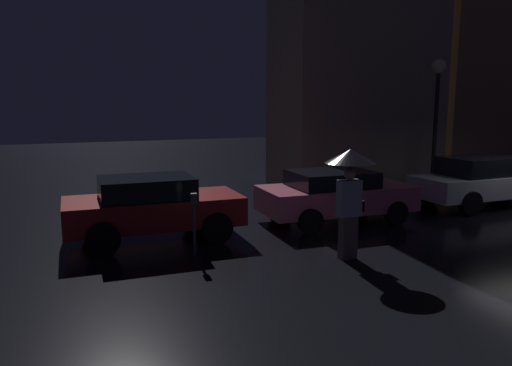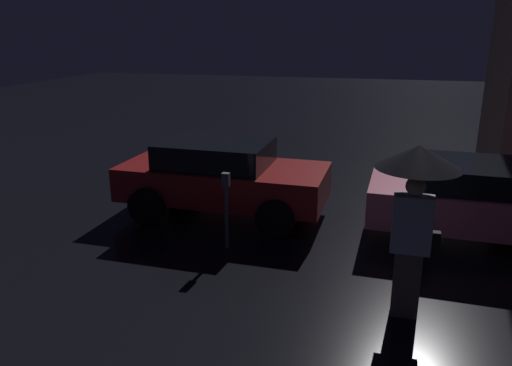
# 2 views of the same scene
# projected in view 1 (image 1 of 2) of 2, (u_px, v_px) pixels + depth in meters

# --- Properties ---
(building_facade_left) EXTENTS (6.07, 3.00, 9.37)m
(building_facade_left) POSITION_uv_depth(u_px,v_px,m) (357.00, 58.00, 18.44)
(building_facade_left) COLOR gray
(building_facade_left) RESTS_ON ground
(parked_car_red) EXTENTS (3.95, 1.93, 1.45)m
(parked_car_red) POSITION_uv_depth(u_px,v_px,m) (152.00, 206.00, 11.27)
(parked_car_red) COLOR maroon
(parked_car_red) RESTS_ON ground
(parked_car_pink) EXTENTS (4.03, 2.00, 1.34)m
(parked_car_pink) POSITION_uv_depth(u_px,v_px,m) (335.00, 194.00, 12.99)
(parked_car_pink) COLOR #DB6684
(parked_car_pink) RESTS_ON ground
(parked_car_white) EXTENTS (4.70, 1.90, 1.49)m
(parked_car_white) POSITION_uv_depth(u_px,v_px,m) (486.00, 180.00, 14.92)
(parked_car_white) COLOR silver
(parked_car_white) RESTS_ON ground
(pedestrian_with_umbrella) EXTENTS (1.00, 1.00, 2.21)m
(pedestrian_with_umbrella) POSITION_uv_depth(u_px,v_px,m) (350.00, 177.00, 9.76)
(pedestrian_with_umbrella) COLOR #66564C
(pedestrian_with_umbrella) RESTS_ON ground
(parking_meter) EXTENTS (0.12, 0.10, 1.29)m
(parking_meter) POSITION_uv_depth(u_px,v_px,m) (194.00, 217.00, 10.10)
(parking_meter) COLOR #4C5154
(parking_meter) RESTS_ON ground
(street_lamp_near) EXTENTS (0.49, 0.49, 4.51)m
(street_lamp_near) POSITION_uv_depth(u_px,v_px,m) (437.00, 94.00, 16.85)
(street_lamp_near) COLOR black
(street_lamp_near) RESTS_ON ground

